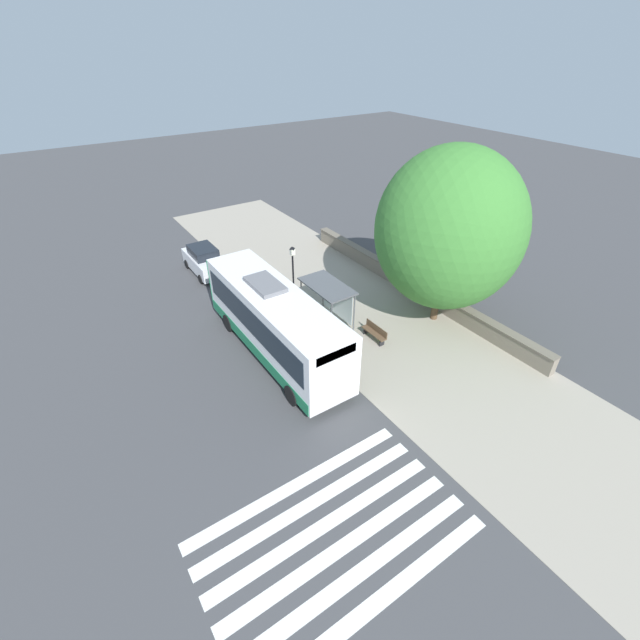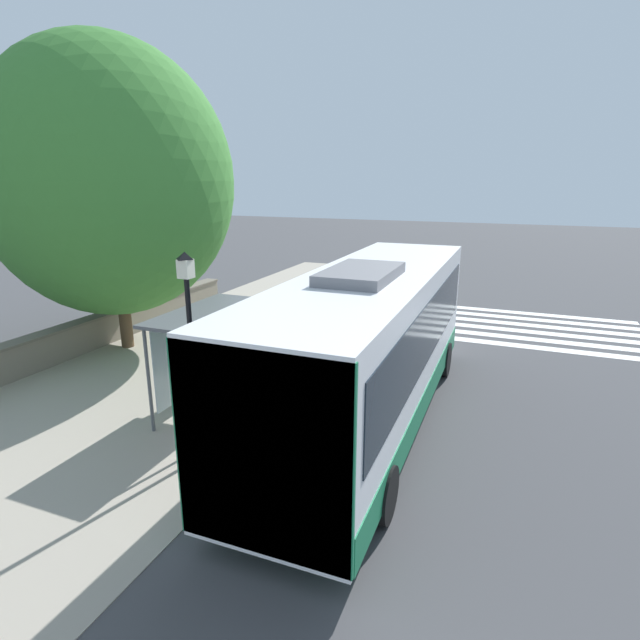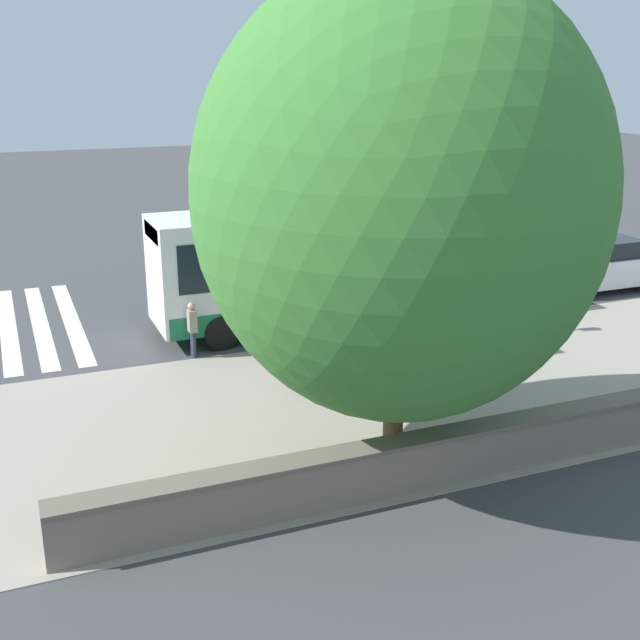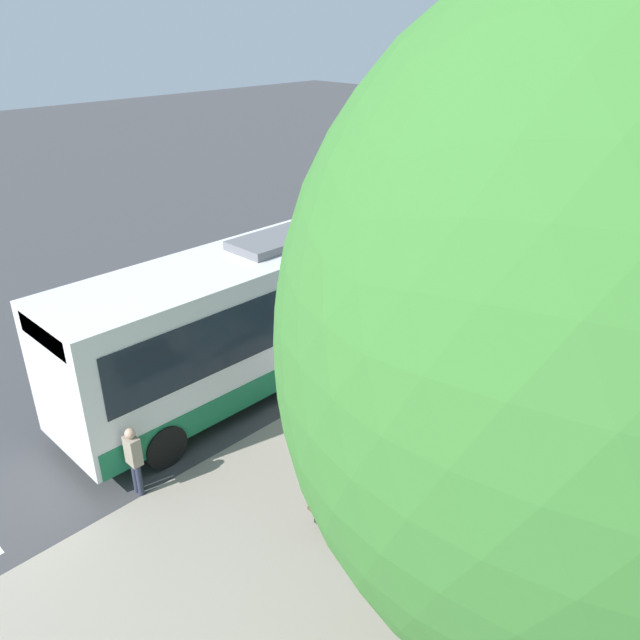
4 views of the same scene
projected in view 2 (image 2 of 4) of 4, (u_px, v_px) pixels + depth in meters
The scene contains 10 objects.
ground_plane at pixel (286, 425), 11.77m from camera, with size 120.00×120.00×0.00m, color #424244.
sidewalk_plaza at pixel (134, 395), 13.36m from camera, with size 9.00×44.00×0.02m.
crosswalk_stripes at pixel (518, 327), 19.49m from camera, with size 9.00×5.25×0.01m.
stone_wall at pixel (23, 357), 14.65m from camera, with size 0.60×20.00×1.07m.
bus at pixel (369, 344), 11.31m from camera, with size 2.77×10.57×3.84m.
bus_shelter at pixel (208, 327), 12.02m from camera, with size 1.82×3.33×2.57m.
pedestrian at pixel (360, 327), 16.31m from camera, with size 0.34×0.22×1.61m.
bench at pixel (229, 352), 15.29m from camera, with size 0.40×1.71×0.88m.
street_lamp_near at pixel (191, 342), 9.64m from camera, with size 0.28×0.28×4.30m.
shade_tree at pixel (110, 181), 15.72m from camera, with size 7.75×7.75×9.80m.
Camera 2 is at (4.68, -9.60, 5.59)m, focal length 28.00 mm.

